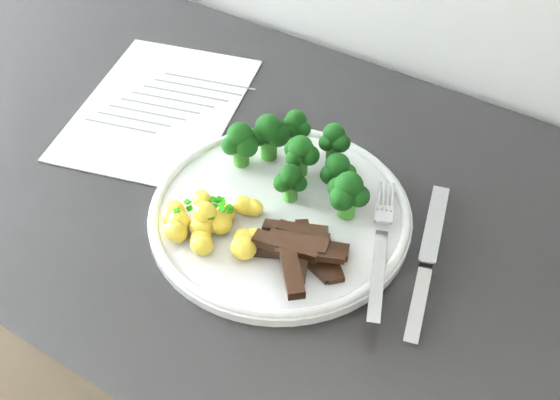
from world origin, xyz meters
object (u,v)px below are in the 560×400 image
(broccoli, at_px, (300,155))
(potatoes, at_px, (208,223))
(beef_strips, at_px, (301,249))
(recipe_paper, at_px, (159,107))
(plate, at_px, (280,213))
(knife, at_px, (423,278))
(fork, at_px, (380,253))
(counter, at_px, (268,390))

(broccoli, xyz_separation_m, potatoes, (-0.04, -0.13, -0.03))
(beef_strips, bearing_deg, recipe_paper, 156.63)
(plate, xyz_separation_m, knife, (0.18, 0.00, 0.00))
(plate, bearing_deg, fork, -0.92)
(fork, distance_m, knife, 0.05)
(recipe_paper, xyz_separation_m, knife, (0.44, -0.09, 0.01))
(counter, height_order, beef_strips, beef_strips)
(plate, distance_m, broccoli, 0.07)
(plate, bearing_deg, beef_strips, -39.65)
(beef_strips, bearing_deg, potatoes, -168.14)
(broccoli, height_order, fork, broccoli)
(counter, xyz_separation_m, plate, (0.04, -0.02, 0.48))
(beef_strips, distance_m, fork, 0.09)
(potatoes, distance_m, fork, 0.19)
(counter, bearing_deg, potatoes, -98.69)
(recipe_paper, relative_size, fork, 1.72)
(counter, bearing_deg, fork, -8.22)
(potatoes, xyz_separation_m, beef_strips, (0.11, 0.02, -0.00))
(recipe_paper, bearing_deg, beef_strips, -23.37)
(broccoli, bearing_deg, counter, -126.32)
(fork, bearing_deg, beef_strips, -149.51)
(plate, relative_size, beef_strips, 2.59)
(potatoes, height_order, knife, potatoes)
(fork, height_order, knife, fork)
(recipe_paper, distance_m, potatoes, 0.26)
(broccoli, distance_m, knife, 0.21)
(broccoli, relative_size, potatoes, 1.54)
(counter, height_order, fork, fork)
(plate, bearing_deg, knife, 0.02)
(recipe_paper, distance_m, beef_strips, 0.34)
(potatoes, height_order, beef_strips, potatoes)
(recipe_paper, height_order, broccoli, broccoli)
(recipe_paper, xyz_separation_m, potatoes, (0.20, -0.16, 0.02))
(broccoli, bearing_deg, fork, -24.01)
(beef_strips, relative_size, knife, 0.53)
(counter, xyz_separation_m, broccoli, (0.03, 0.04, 0.52))
(knife, bearing_deg, beef_strips, -160.00)
(fork, bearing_deg, plate, 179.08)
(plate, height_order, fork, fork)
(broccoli, distance_m, beef_strips, 0.13)
(fork, bearing_deg, potatoes, -159.94)
(knife, bearing_deg, fork, -177.64)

